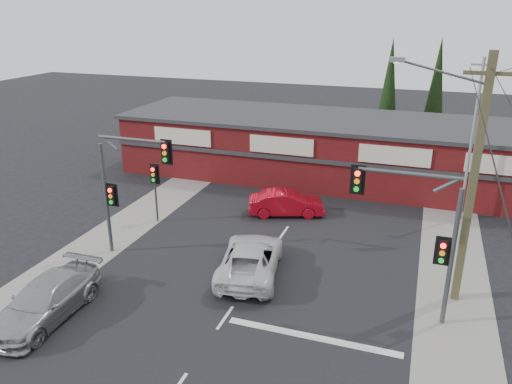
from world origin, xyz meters
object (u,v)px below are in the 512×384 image
(silver_suv, at_px, (46,300))
(shop_building, at_px, (311,146))
(red_sedan, at_px, (286,203))
(white_suv, at_px, (251,258))
(utility_pole, at_px, (470,175))

(silver_suv, relative_size, shop_building, 0.19)
(silver_suv, relative_size, red_sedan, 1.20)
(red_sedan, distance_m, shop_building, 7.84)
(silver_suv, distance_m, shop_building, 21.41)
(white_suv, height_order, shop_building, shop_building)
(white_suv, height_order, utility_pole, utility_pole)
(shop_building, xyz_separation_m, utility_pole, (9.36, -14.00, 3.26))
(shop_building, height_order, utility_pole, utility_pole)
(silver_suv, xyz_separation_m, red_sedan, (6.01, 12.92, -0.04))
(red_sedan, bearing_deg, silver_suv, 135.76)
(shop_building, bearing_deg, white_suv, -87.05)
(red_sedan, height_order, utility_pole, utility_pole)
(silver_suv, bearing_deg, white_suv, 41.67)
(red_sedan, xyz_separation_m, utility_pole, (8.94, -6.30, 4.68))
(red_sedan, height_order, shop_building, shop_building)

